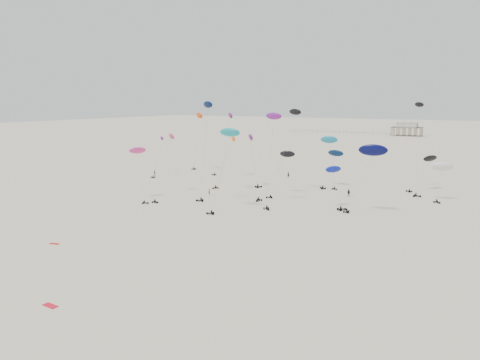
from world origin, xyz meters
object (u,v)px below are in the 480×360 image
Objects in this scene: pavilion_main at (407,130)px; spectator_0 at (209,195)px; rig_9 at (228,124)px; rig_0 at (280,166)px; rig_4 at (272,138)px.

spectator_0 is at bearing -91.28° from pavilion_main.
rig_9 is (-17.97, -221.26, 13.71)m from pavilion_main.
rig_0 reaches higher than spectator_0.
rig_0 is at bearing -87.38° from pavilion_main.
spectator_0 is at bearing -161.46° from rig_9.
pavilion_main is at bearing -135.64° from rig_4.
pavilion_main is 253.60m from rig_4.
rig_4 reaches higher than pavilion_main.
rig_4 is 11.82× the size of spectator_0.
rig_9 reaches higher than rig_0.
rig_9 is 11.09× the size of spectator_0.
rig_0 is (11.09, -242.06, 3.89)m from pavilion_main.
rig_0 is 20.98m from spectator_0.
rig_9 is at bearing -94.64° from pavilion_main.
rig_4 is at bearing -138.24° from rig_9.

